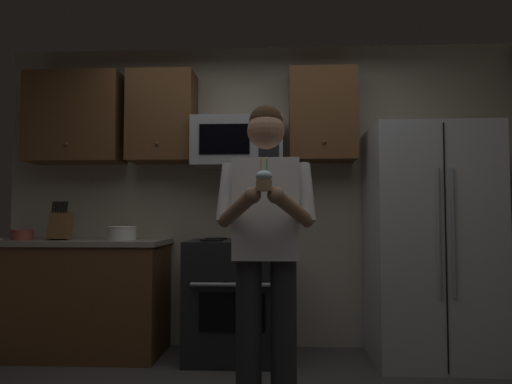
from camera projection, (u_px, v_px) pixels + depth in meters
wall_back at (258, 195)px, 4.20m from camera, size 4.40×0.10×2.60m
oven_range at (236, 298)px, 3.77m from camera, size 0.76×0.70×0.93m
microwave at (238, 143)px, 3.95m from camera, size 0.74×0.41×0.40m
refrigerator at (430, 244)px, 3.68m from camera, size 0.90×0.75×1.80m
cabinet_row_upper at (171, 117)px, 4.05m from camera, size 2.78×0.36×0.76m
counter_left at (77, 297)px, 3.86m from camera, size 1.44×0.66×0.92m
knife_block at (61, 225)px, 3.84m from camera, size 0.16×0.15×0.32m
bowl_large_white at (122, 233)px, 3.86m from camera, size 0.24×0.24×0.11m
bowl_small_colored at (22, 234)px, 3.88m from camera, size 0.18×0.18×0.08m
person at (266, 236)px, 2.74m from camera, size 0.60×0.48×1.76m
cupcake at (264, 180)px, 2.43m from camera, size 0.09×0.09×0.17m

